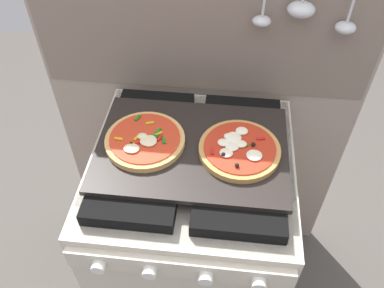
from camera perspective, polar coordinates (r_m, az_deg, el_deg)
The scene contains 6 objects.
ground_plane at distance 1.90m, azimuth -0.00°, elevation -19.75°, with size 4.00×4.00×0.00m, color #4C4742.
kitchen_backsplash at distance 1.45m, azimuth 1.54°, elevation 5.67°, with size 1.10×0.09×1.55m.
stove at distance 1.50m, azimuth -0.01°, elevation -12.76°, with size 0.60×0.64×0.90m.
baking_tray at distance 1.13m, azimuth -0.00°, elevation -0.63°, with size 0.54×0.38×0.02m, color black.
pizza_left at distance 1.13m, azimuth -6.80°, elevation 0.45°, with size 0.23×0.23×0.03m.
pizza_right at distance 1.11m, azimuth 6.78°, elevation -0.72°, with size 0.23×0.23×0.03m.
Camera 1 is at (0.08, -0.77, 1.73)m, focal length 37.23 mm.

